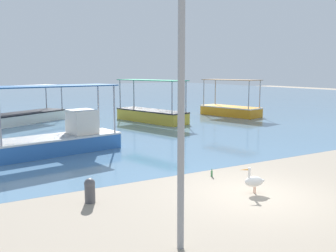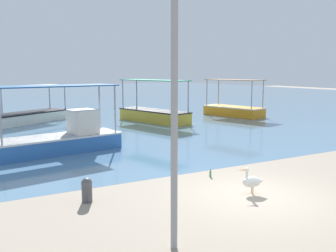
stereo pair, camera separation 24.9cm
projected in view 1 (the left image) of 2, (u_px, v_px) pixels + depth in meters
The scene contains 10 objects.
ground at pixel (259, 195), 10.91m from camera, with size 120.00×120.00×0.00m, color gray.
harbor_water at pixel (17, 97), 52.15m from camera, with size 110.00×90.00×0.00m, color #597FA0.
fishing_boat_center at pixel (151, 113), 26.59m from camera, with size 3.16×6.16×2.97m.
fishing_boat_near_right at pixel (61, 137), 16.62m from camera, with size 5.81×2.73×2.97m.
fishing_boat_far_right at pixel (26, 115), 26.07m from camera, with size 6.07×4.78×2.57m.
fishing_boat_near_left at pixel (230, 109), 30.13m from camera, with size 2.95×5.23×2.91m.
pelican at pixel (254, 181), 11.06m from camera, with size 0.78×0.45×0.80m.
lamp_post at pixel (181, 101), 7.24m from camera, with size 0.28×0.28×5.33m.
mooring_bollard at pixel (90, 190), 10.28m from camera, with size 0.30×0.30×0.69m.
glass_bottle at pixel (212, 173), 12.85m from camera, with size 0.07×0.07×0.27m.
Camera 1 is at (-7.50, -7.80, 3.61)m, focal length 40.00 mm.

